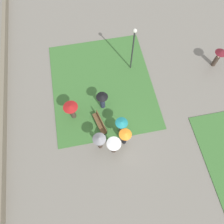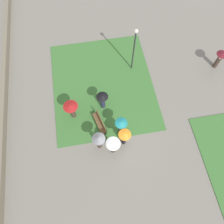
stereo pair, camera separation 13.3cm
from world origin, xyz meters
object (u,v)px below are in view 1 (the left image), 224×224
(crowd_person_grey, at_px, (99,140))
(lamp_post, at_px, (133,45))
(crowd_person_white, at_px, (114,145))
(park_bench, at_px, (100,123))
(lone_walker_near_lawn, at_px, (218,56))
(crowd_person_black, at_px, (102,100))
(crowd_person_orange, at_px, (125,136))
(crowd_person_red, at_px, (71,110))
(crowd_person_teal, at_px, (121,125))

(crowd_person_grey, bearing_deg, lamp_post, -142.98)
(lamp_post, relative_size, crowd_person_white, 2.50)
(park_bench, bearing_deg, lone_walker_near_lawn, 94.85)
(crowd_person_black, bearing_deg, lamp_post, 17.89)
(crowd_person_grey, distance_m, crowd_person_orange, 1.83)
(crowd_person_black, bearing_deg, crowd_person_white, -116.81)
(park_bench, height_order, lamp_post, lamp_post)
(crowd_person_black, distance_m, crowd_person_orange, 3.49)
(crowd_person_white, distance_m, crowd_person_red, 4.22)
(crowd_person_white, xyz_separation_m, crowd_person_grey, (-0.48, -0.93, 0.24))
(lamp_post, distance_m, crowd_person_teal, 6.36)
(lamp_post, relative_size, crowd_person_teal, 2.43)
(crowd_person_teal, height_order, crowd_person_white, crowd_person_teal)
(crowd_person_orange, bearing_deg, lamp_post, 40.72)
(crowd_person_teal, height_order, crowd_person_orange, crowd_person_orange)
(crowd_person_white, height_order, crowd_person_black, crowd_person_black)
(crowd_person_grey, relative_size, lone_walker_near_lawn, 1.10)
(crowd_person_white, bearing_deg, crowd_person_black, 73.99)
(crowd_person_white, height_order, crowd_person_red, crowd_person_red)
(crowd_person_grey, xyz_separation_m, crowd_person_black, (-3.30, 0.76, -0.27))
(crowd_person_grey, bearing_deg, crowd_person_black, -125.83)
(crowd_person_teal, distance_m, crowd_person_black, 2.60)
(crowd_person_red, bearing_deg, crowd_person_black, 160.88)
(lamp_post, height_order, crowd_person_grey, lamp_post)
(lamp_post, height_order, lone_walker_near_lawn, lamp_post)
(crowd_person_orange, bearing_deg, lone_walker_near_lawn, -1.75)
(crowd_person_teal, xyz_separation_m, crowd_person_grey, (0.90, -1.76, 0.20))
(lone_walker_near_lawn, bearing_deg, lamp_post, 4.69)
(crowd_person_white, xyz_separation_m, crowd_person_black, (-3.78, -0.17, -0.03))
(lamp_post, distance_m, crowd_person_black, 4.90)
(crowd_person_grey, height_order, crowd_person_orange, crowd_person_grey)
(crowd_person_teal, bearing_deg, crowd_person_white, -110.67)
(crowd_person_red, bearing_deg, lone_walker_near_lawn, 162.20)
(crowd_person_red, xyz_separation_m, crowd_person_orange, (2.87, 3.50, 0.13))
(park_bench, height_order, crowd_person_black, crowd_person_black)
(lamp_post, xyz_separation_m, crowd_person_red, (3.81, -5.55, -1.64))
(crowd_person_orange, bearing_deg, crowd_person_grey, 147.20)
(crowd_person_black, height_order, lone_walker_near_lawn, crowd_person_black)
(crowd_person_teal, relative_size, crowd_person_red, 1.00)
(lone_walker_near_lawn, bearing_deg, park_bench, 32.42)
(crowd_person_orange, relative_size, lone_walker_near_lawn, 1.08)
(crowd_person_grey, distance_m, crowd_person_black, 3.40)
(crowd_person_black, bearing_deg, crowd_person_grey, -132.33)
(crowd_person_black, bearing_deg, crowd_person_red, 161.19)
(lamp_post, bearing_deg, crowd_person_grey, -30.16)
(park_bench, xyz_separation_m, crowd_person_orange, (1.73, 1.53, 0.91))
(crowd_person_red, bearing_deg, park_bench, 120.39)
(lamp_post, height_order, crowd_person_white, lamp_post)
(crowd_person_teal, bearing_deg, park_bench, 161.50)
(crowd_person_orange, height_order, lone_walker_near_lawn, crowd_person_orange)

